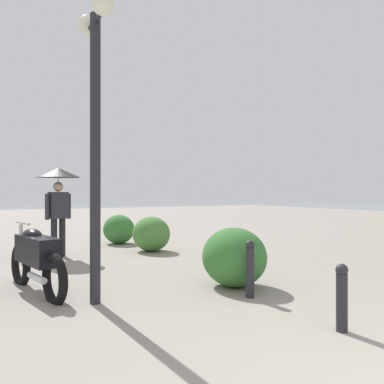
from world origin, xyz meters
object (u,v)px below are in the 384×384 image
motorcycle (36,258)px  bollard_mid (250,268)px  bollard_near (342,296)px  lamppost (95,104)px  pedestrian (58,187)px

motorcycle → bollard_mid: motorcycle is taller
bollard_near → bollard_mid: (1.56, 0.01, 0.04)m
motorcycle → bollard_near: 4.23m
lamppost → pedestrian: lamppost is taller
lamppost → motorcycle: bearing=29.6°
motorcycle → bollard_mid: (-1.81, -2.55, -0.09)m
pedestrian → bollard_near: pedestrian is taller
bollard_mid → bollard_near: bearing=-179.6°
motorcycle → bollard_near: bearing=-142.7°
motorcycle → pedestrian: 3.46m
lamppost → pedestrian: (4.19, -0.32, -1.04)m
lamppost → bollard_mid: bearing=-111.3°
lamppost → bollard_near: size_ratio=5.52×
pedestrian → bollard_mid: 5.35m
pedestrian → bollard_near: bearing=-165.7°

